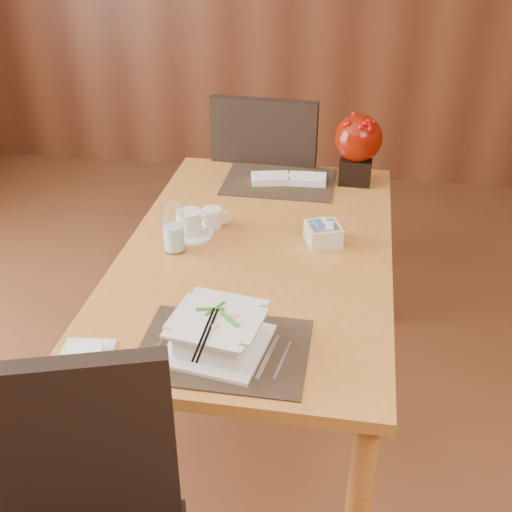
% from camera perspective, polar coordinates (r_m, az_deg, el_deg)
% --- Properties ---
extents(dining_table, '(0.90, 1.50, 0.75)m').
position_cam_1_polar(dining_table, '(2.22, 0.12, -1.47)').
color(dining_table, '#C58036').
rests_on(dining_table, ground).
extents(placemat_near, '(0.45, 0.33, 0.01)m').
position_cam_1_polar(placemat_near, '(1.73, -2.91, -8.29)').
color(placemat_near, black).
rests_on(placemat_near, dining_table).
extents(placemat_far, '(0.45, 0.33, 0.01)m').
position_cam_1_polar(placemat_far, '(2.66, 2.08, 6.62)').
color(placemat_far, black).
rests_on(placemat_far, dining_table).
extents(soup_setting, '(0.29, 0.29, 0.10)m').
position_cam_1_polar(soup_setting, '(1.70, -3.44, -6.87)').
color(soup_setting, white).
rests_on(soup_setting, dining_table).
extents(coffee_cup, '(0.17, 0.17, 0.09)m').
position_cam_1_polar(coffee_cup, '(2.24, -5.95, 2.73)').
color(coffee_cup, white).
rests_on(coffee_cup, dining_table).
extents(water_glass, '(0.08, 0.08, 0.17)m').
position_cam_1_polar(water_glass, '(2.14, -7.33, 2.52)').
color(water_glass, white).
rests_on(water_glass, dining_table).
extents(creamer_jug, '(0.10, 0.10, 0.07)m').
position_cam_1_polar(creamer_jug, '(2.30, -3.94, 3.42)').
color(creamer_jug, white).
rests_on(creamer_jug, dining_table).
extents(sugar_caddy, '(0.14, 0.14, 0.07)m').
position_cam_1_polar(sugar_caddy, '(2.20, 6.00, 1.96)').
color(sugar_caddy, white).
rests_on(sugar_caddy, dining_table).
extents(berry_decor, '(0.19, 0.19, 0.28)m').
position_cam_1_polar(berry_decor, '(2.64, 9.03, 9.75)').
color(berry_decor, black).
rests_on(berry_decor, dining_table).
extents(napkins_far, '(0.31, 0.14, 0.03)m').
position_cam_1_polar(napkins_far, '(2.64, 3.16, 6.86)').
color(napkins_far, white).
rests_on(napkins_far, dining_table).
extents(bread_plate, '(0.15, 0.15, 0.01)m').
position_cam_1_polar(bread_plate, '(1.76, -14.93, -8.54)').
color(bread_plate, white).
rests_on(bread_plate, dining_table).
extents(far_chair, '(0.51, 0.51, 1.04)m').
position_cam_1_polar(far_chair, '(3.02, 1.15, 6.23)').
color(far_chair, black).
rests_on(far_chair, ground).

